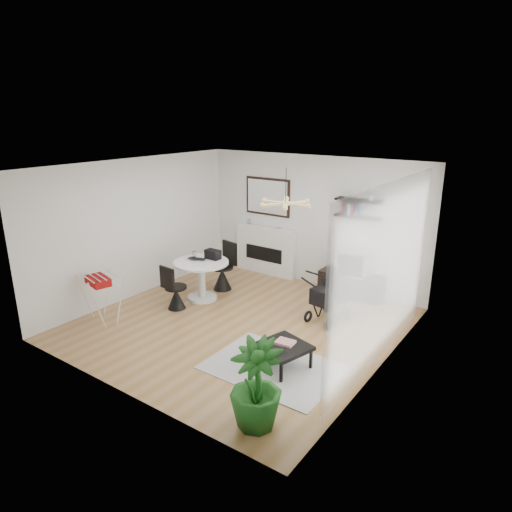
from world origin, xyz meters
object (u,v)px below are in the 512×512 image
Objects in this scene: crt_tv at (355,262)px; dining_table at (201,274)px; stroller at (331,297)px; coffee_table at (283,348)px; tv_console at (351,285)px; fireplace at (266,244)px; potted_plant at (256,385)px; drying_rack at (102,297)px.

crt_tv is 0.56× the size of dining_table.
stroller reaches higher than coffee_table.
dining_table is at bearing -141.94° from tv_console.
crt_tv is 3.00m from dining_table.
potted_plant is (2.88, -4.46, -0.14)m from fireplace.
stroller is 0.91× the size of potted_plant.
crt_tv is at bearing 102.47° from stroller.
potted_plant reaches higher than tv_console.
coffee_table is at bearing -85.34° from crt_tv.
tv_console is 1.22m from stroller.
stroller is 3.16m from potted_plant.
crt_tv is at bearing 37.31° from dining_table.
stroller is at bearing 14.09° from dining_table.
fireplace is 1.98× the size of potted_plant.
potted_plant is (0.42, -1.26, 0.23)m from coffee_table.
crt_tv is at bearing -4.08° from fireplace.
potted_plant is (0.59, -3.10, 0.12)m from stroller.
potted_plant is (0.67, -4.30, -0.19)m from crt_tv.
potted_plant is at bearing -81.13° from crt_tv.
drying_rack is 1.04× the size of coffee_table.
stroller is (0.08, -1.20, -0.31)m from crt_tv.
coffee_table is at bearing -84.25° from tv_console.
fireplace is 2.53× the size of drying_rack.
coffee_table is (0.25, -3.03, -0.42)m from crt_tv.
coffee_table is at bearing -24.92° from dining_table.
fireplace is at bearing 122.89° from potted_plant.
drying_rack is 3.98m from stroller.
dining_table is 1.07× the size of stroller.
potted_plant is at bearing -70.56° from stroller.
dining_table is (-2.32, -1.82, 0.28)m from tv_console.
fireplace is at bearing 85.11° from dining_table.
stroller is at bearing -86.19° from crt_tv.
tv_console is at bearing 105.25° from stroller.
fireplace reaches higher than crt_tv.
drying_rack is 0.78× the size of potted_plant.
fireplace reaches higher than coffee_table.
tv_console is at bearing 63.08° from drying_rack.
tv_console is 1.16× the size of potted_plant.
drying_rack reaches higher than tv_console.
potted_plant is at bearing -71.47° from coffee_table.
stroller is (0.14, -1.20, 0.19)m from tv_console.
potted_plant is (0.73, -4.30, 0.31)m from tv_console.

